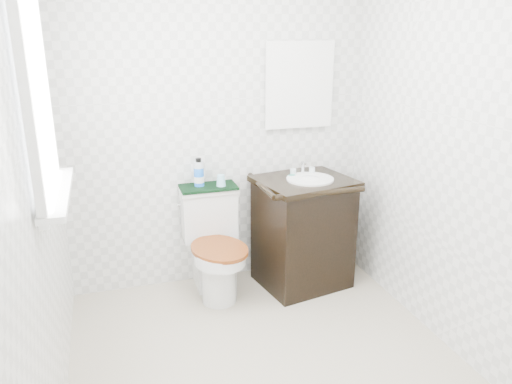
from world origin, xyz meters
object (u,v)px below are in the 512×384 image
toilet (214,249)px  trash_bin (223,273)px  mouthwash_bottle (199,173)px  vanity (303,230)px  cup (221,180)px

toilet → trash_bin: toilet is taller
mouthwash_bottle → trash_bin: bearing=-55.4°
toilet → trash_bin: size_ratio=2.49×
vanity → trash_bin: 0.67m
toilet → cup: size_ratio=9.19×
toilet → mouthwash_bottle: (-0.06, 0.14, 0.53)m
cup → trash_bin: bearing=-103.1°
vanity → mouthwash_bottle: size_ratio=4.54×
toilet → mouthwash_bottle: bearing=113.5°
trash_bin → mouthwash_bottle: (-0.12, 0.17, 0.71)m
toilet → mouthwash_bottle: mouthwash_bottle is taller
mouthwash_bottle → cup: (0.15, -0.05, -0.05)m
mouthwash_bottle → toilet: bearing=-66.5°
toilet → cup: (0.09, 0.09, 0.48)m
mouthwash_bottle → cup: size_ratio=2.46×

